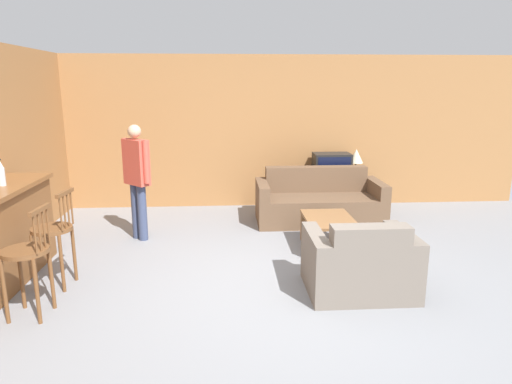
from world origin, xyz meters
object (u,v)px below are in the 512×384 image
couch_far (319,203)px  person_by_window (137,176)px  tv_unit (331,194)px  table_lamp (356,157)px  bar_chair_near (27,258)px  coffee_table (329,223)px  bar_chair_mid (54,235)px  tv (332,167)px  armchair_near (360,265)px  bottle (1,174)px

couch_far → person_by_window: size_ratio=1.23×
tv_unit → table_lamp: (0.42, 0.00, 0.64)m
table_lamp → bar_chair_near: bearing=-138.3°
couch_far → table_lamp: bearing=43.8°
coffee_table → bar_chair_near: bearing=-153.5°
bar_chair_mid → person_by_window: person_by_window is taller
couch_far → bar_chair_near: bearing=-138.8°
coffee_table → tv: size_ratio=1.43×
coffee_table → table_lamp: bearing=66.0°
bar_chair_mid → armchair_near: 3.20m
coffee_table → couch_far: bearing=84.2°
bar_chair_near → table_lamp: bar_chair_near is taller
bar_chair_near → table_lamp: (4.03, 3.59, 0.33)m
coffee_table → armchair_near: bearing=-88.0°
bottle → table_lamp: bottle is taller
couch_far → armchair_near: couch_far is taller
bar_chair_near → tv: (3.61, 3.59, 0.17)m
coffee_table → table_lamp: table_lamp is taller
coffee_table → table_lamp: size_ratio=1.71×
coffee_table → tv_unit: size_ratio=0.80×
bottle → person_by_window: person_by_window is taller
tv_unit → couch_far: bearing=-115.6°
couch_far → bottle: bottle is taller
table_lamp → person_by_window: size_ratio=0.33×
tv_unit → tv: bearing=-90.0°
bar_chair_near → bar_chair_mid: size_ratio=1.00×
bar_chair_mid → tv_unit: 4.67m
couch_far → person_by_window: (-2.66, -0.69, 0.60)m
bar_chair_near → couch_far: bearing=41.2°
person_by_window → couch_far: bearing=14.5°
bottle → tv_unit: bearing=32.5°
bar_chair_mid → coffee_table: bearing=16.1°
table_lamp → tv_unit: bearing=180.0°
couch_far → person_by_window: person_by_window is taller
tv → person_by_window: (-3.01, -1.43, 0.16)m
armchair_near → bottle: 3.90m
coffee_table → person_by_window: 2.65m
tv → bottle: bottle is taller
couch_far → coffee_table: bearing=-95.8°
table_lamp → armchair_near: bearing=-104.7°
armchair_near → bottle: size_ratio=3.70×
armchair_near → bottle: (-3.75, 0.63, 0.88)m
bottle → coffee_table: bearing=9.7°
couch_far → person_by_window: 2.81m
bar_chair_mid → bottle: bottle is taller
table_lamp → tv: bearing=-179.6°
tv → person_by_window: person_by_window is taller
table_lamp → coffee_table: bearing=-114.0°
coffee_table → bottle: 3.84m
bar_chair_near → bottle: (-0.58, 0.92, 0.61)m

